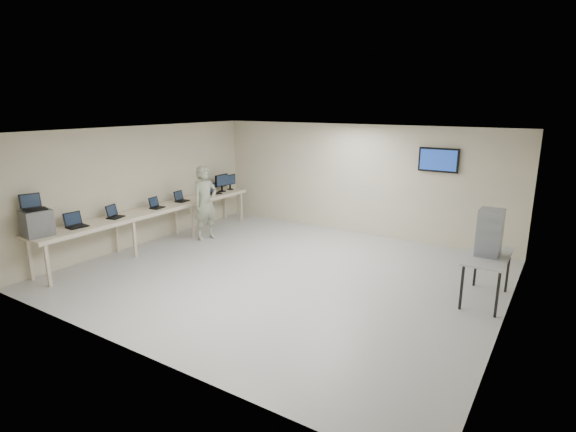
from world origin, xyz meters
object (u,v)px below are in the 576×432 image
Objects in this scene: workbench at (156,211)px; side_table at (488,259)px; equipment_box at (37,223)px; soldier at (205,203)px.

workbench is 4.39× the size of side_table.
workbench is at bearing -173.25° from side_table.
workbench is at bearing 97.22° from equipment_box.
workbench is 7.24m from side_table.
equipment_box is at bearing -153.59° from side_table.
equipment_box is 0.27× the size of soldier.
workbench is 1.19m from soldier.
workbench is 2.77m from equipment_box.
equipment_box is at bearing -178.65° from soldier.
soldier is at bearing 55.14° from workbench.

